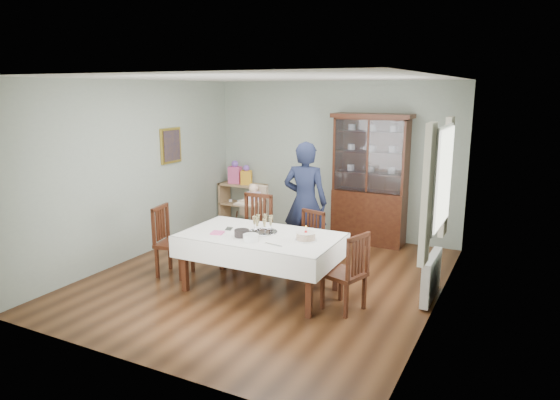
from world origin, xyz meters
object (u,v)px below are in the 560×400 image
Objects in this scene: chair_far_left at (253,246)px; gift_bag_orange at (246,176)px; dining_table at (261,262)px; high_chair at (254,223)px; woman at (305,202)px; champagne_tray at (263,228)px; china_cabinet at (370,178)px; chair_far_right at (306,257)px; chair_end_right at (345,287)px; chair_end_left at (174,255)px; sideboard at (243,204)px; gift_bag_pink at (235,173)px; birthday_cake at (306,237)px.

chair_far_left is 2.85× the size of gift_bag_orange.
high_chair reaches higher than dining_table.
woman is 4.98× the size of champagne_tray.
china_cabinet is 2.41m from gift_bag_orange.
chair_far_right is 1.20m from chair_end_right.
chair_end_left is at bearing -177.83° from dining_table.
dining_table is 0.93× the size of china_cabinet.
sideboard is at bearing 0.52° from chair_end_left.
china_cabinet is at bearing -46.33° from chair_end_left.
sideboard is 0.49× the size of woman.
chair_far_right is at bearing 107.22° from woman.
china_cabinet reaches higher than sideboard.
woman is (-0.26, 0.54, 0.64)m from chair_far_right.
high_chair is 2.43× the size of gift_bag_pink.
gift_bag_pink reaches higher than gift_bag_orange.
chair_far_right is at bearing -42.20° from gift_bag_orange.
birthday_cake is (0.02, -2.64, -0.31)m from china_cabinet.
high_chair is at bearing 116.94° from chair_far_left.
chair_far_right is 0.99m from birthday_cake.
chair_end_right is at bearing -27.06° from high_chair.
chair_far_right is at bearing -39.00° from gift_bag_pink.
chair_far_left is 1.01m from champagne_tray.
sideboard is 2.46× the size of champagne_tray.
birthday_cake is at bearing 2.12° from dining_table.
chair_far_left is 2.52m from gift_bag_pink.
gift_bag_orange is at bearing 179.96° from china_cabinet.
sideboard is at bearing -43.75° from woman.
dining_table is at bearing -98.08° from chair_end_left.
chair_end_left is at bearing -139.92° from chair_far_right.
high_chair reaches higher than sideboard.
gift_bag_orange is at bearing 151.28° from chair_far_right.
chair_end_right is at bearing -5.97° from champagne_tray.
woman is (-0.58, -1.35, -0.21)m from china_cabinet.
gift_bag_pink reaches higher than birthday_cake.
gift_bag_pink is at bearing -41.34° from woman.
chair_end_right is 1.88m from woman.
chair_far_left is at bearing -55.88° from chair_end_left.
chair_end_right is (2.54, 0.00, -0.01)m from chair_end_left.
birthday_cake reaches higher than chair_far_right.
chair_end_left reaches higher than chair_far_right.
woman reaches higher than high_chair.
dining_table is 0.84m from chair_far_right.
chair_end_right is (0.56, -2.71, -0.84)m from china_cabinet.
chair_far_right is at bearing -21.54° from high_chair.
china_cabinet reaches higher than woman.
chair_far_left reaches higher than sideboard.
chair_end_right is at bearing -29.76° from chair_far_right.
gift_bag_pink reaches higher than dining_table.
birthday_cake is (-0.54, 0.07, 0.53)m from chair_end_right.
high_chair is at bearing -108.75° from chair_end_right.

